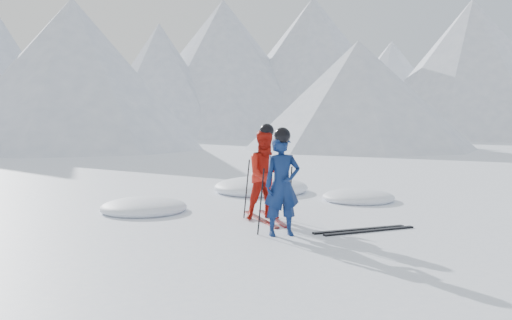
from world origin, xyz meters
name	(u,v)px	position (x,y,z in m)	size (l,w,h in m)	color
ground	(365,218)	(0.00, 0.00, 0.00)	(160.00, 160.00, 0.00)	white
mountain_range	(193,59)	(5.71, 35.31, 6.72)	(106.15, 62.94, 15.53)	#B2BCD1
skier_blue	(282,185)	(-2.03, -0.80, 0.80)	(0.58, 0.38, 1.60)	#0D2050
skier_red	(267,175)	(-1.75, 0.53, 0.82)	(0.80, 0.62, 1.64)	red
pole_blue_left	(261,202)	(-2.33, -0.65, 0.53)	(0.02, 0.02, 1.06)	black
pole_blue_right	(290,199)	(-1.78, -0.55, 0.53)	(0.02, 0.02, 1.06)	black
pole_red_left	(247,189)	(-2.05, 0.78, 0.55)	(0.02, 0.02, 1.09)	black
pole_red_right	(279,188)	(-1.45, 0.68, 0.55)	(0.02, 0.02, 1.09)	black
ski_worn_left	(261,219)	(-1.87, 0.53, 0.01)	(0.09, 1.70, 0.03)	black
ski_worn_right	(273,218)	(-1.63, 0.53, 0.01)	(0.09, 1.70, 0.03)	black
ski_loose_a	(359,229)	(-0.68, -0.91, 0.01)	(0.09, 1.70, 0.03)	black
ski_loose_b	(370,231)	(-0.58, -1.06, 0.01)	(0.09, 1.70, 0.03)	black
snow_lumps	(279,199)	(-0.53, 2.81, 0.00)	(8.73, 6.96, 0.52)	white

